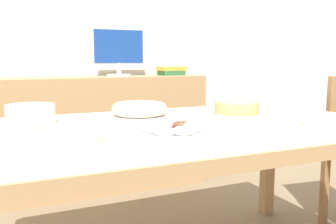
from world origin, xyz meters
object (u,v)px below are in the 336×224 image
Objects in this scene: tealight_right_edge at (202,108)px; tealight_near_front at (288,109)px; book_stack at (171,71)px; pastry_platter at (174,131)px; plate_stack at (31,115)px; tealight_near_cakes at (35,131)px; tealight_centre at (102,144)px; cake_chocolate_round at (237,109)px; computer_monitor at (119,52)px; cake_golden_bundt at (139,110)px; tealight_left_edge at (302,126)px.

tealight_near_front is (0.42, -0.23, 0.00)m from tealight_right_edge.
book_stack reaches higher than pastry_platter.
tealight_near_cakes is (0.00, -0.22, -0.03)m from plate_stack.
pastry_platter is 8.07× the size of tealight_centre.
computer_monitor is at bearing 99.86° from cake_chocolate_round.
plate_stack is at bearing -180.00° from cake_golden_bundt.
cake_chocolate_round reaches higher than tealight_near_cakes.
cake_chocolate_round is (0.23, -1.32, -0.31)m from computer_monitor.
tealight_centre is at bearing -159.49° from tealight_near_front.
book_stack reaches higher than tealight_near_front.
book_stack is 5.85× the size of tealight_near_front.
tealight_centre is 1.00× the size of tealight_near_front.
computer_monitor is at bearing -179.83° from book_stack.
pastry_platter is 8.07× the size of tealight_right_edge.
cake_golden_bundt is 6.89× the size of tealight_near_cakes.
plate_stack is (-0.99, 0.14, 0.01)m from cake_chocolate_round.
tealight_near_cakes is at bearing -175.17° from tealight_near_front.
tealight_near_front is at bearing 53.79° from tealight_left_edge.
cake_chocolate_round is 7.36× the size of tealight_left_edge.
tealight_left_edge is at bearing -126.21° from tealight_near_front.
tealight_left_edge is at bearing -11.12° from pastry_platter.
tealight_centre is at bearing -108.55° from computer_monitor.
tealight_centre is at bearing -164.06° from pastry_platter.
tealight_centre is 1.00× the size of tealight_left_edge.
tealight_near_cakes is (-0.94, -0.35, 0.00)m from tealight_right_edge.
tealight_centre is (-0.33, -0.55, -0.03)m from cake_golden_bundt.
plate_stack reaches higher than tealight_left_edge.
computer_monitor is 1.31× the size of pastry_platter.
pastry_platter is 1.54× the size of plate_stack.
tealight_near_front is (0.37, 0.04, -0.02)m from cake_chocolate_round.
cake_golden_bundt is (-0.71, -1.18, -0.15)m from book_stack.
tealight_near_front is at bearing -83.91° from book_stack.
plate_stack is (-0.51, -0.00, 0.01)m from cake_golden_bundt.
book_stack is 5.85× the size of tealight_left_edge.
computer_monitor reaches higher than cake_chocolate_round.
cake_golden_bundt is (-0.48, 0.14, 0.00)m from cake_chocolate_round.
tealight_near_cakes is at bearing -175.43° from cake_chocolate_round.
tealight_near_cakes is (-0.48, 0.24, -0.01)m from pastry_platter.
pastry_platter is (-0.74, -1.64, -0.18)m from book_stack.
cake_golden_bundt is 1.31× the size of plate_stack.
book_stack reaches higher than tealight_centre.
cake_golden_bundt is at bearing 172.95° from tealight_near_front.
pastry_platter is (-0.50, -0.32, -0.02)m from cake_chocolate_round.
cake_golden_bundt is 0.76m from tealight_left_edge.
book_stack reaches higher than plate_stack.
cake_golden_bundt is 6.89× the size of tealight_near_front.
cake_golden_bundt reaches higher than tealight_left_edge.
cake_chocolate_round is at bearing -8.10° from plate_stack.
tealight_centre is (-1.04, -1.72, -0.18)m from book_stack.
cake_chocolate_round is at bearing 94.54° from tealight_left_edge.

